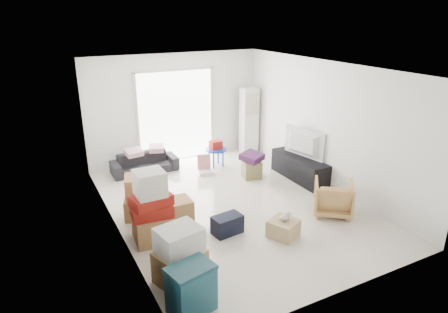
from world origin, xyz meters
name	(u,v)px	position (x,y,z in m)	size (l,w,h in m)	color
room_shell	(233,140)	(0.00, 0.00, 1.35)	(4.98, 6.48, 3.18)	silver
sliding_door	(176,112)	(0.00, 2.98, 1.24)	(2.10, 0.04, 2.33)	white
ac_tower	(249,120)	(1.95, 2.65, 0.88)	(0.45, 0.30, 1.75)	silver
tv_console	(299,168)	(2.00, 0.46, 0.26)	(0.48, 1.58, 0.53)	black
television	(300,154)	(2.00, 0.46, 0.60)	(1.11, 0.64, 0.15)	black
sofa	(144,160)	(-1.03, 2.50, 0.30)	(1.56, 0.46, 0.61)	black
pillow_left	(133,147)	(-1.27, 2.47, 0.67)	(0.40, 0.32, 0.13)	#C5909A
pillow_right	(156,143)	(-0.71, 2.51, 0.66)	(0.32, 0.26, 0.11)	#C5909A
armchair	(333,196)	(1.52, -1.19, 0.36)	(0.69, 0.65, 0.71)	tan
storage_bins	(191,289)	(-1.90, -2.39, 0.33)	(0.65, 0.52, 0.66)	#164757
box_stack_a	(180,256)	(-1.80, -1.75, 0.40)	(0.77, 0.71, 0.85)	#A7764B
box_stack_b	(152,211)	(-1.80, -0.51, 0.54)	(0.71, 0.66, 1.24)	#A7764B
box_stack_c	(139,198)	(-1.77, 0.35, 0.40)	(0.67, 0.61, 0.82)	#A7764B
loose_box	(178,209)	(-1.16, -0.04, 0.19)	(0.47, 0.47, 0.39)	#A7764B
duffel_bag	(227,225)	(-0.60, -0.91, 0.16)	(0.51, 0.31, 0.33)	black
ottoman	(252,169)	(1.07, 1.03, 0.20)	(0.40, 0.40, 0.40)	olive
blanket	(252,158)	(1.07, 1.03, 0.47)	(0.44, 0.44, 0.14)	#4C1E4B
kids_table	(216,148)	(0.66, 2.06, 0.47)	(0.53, 0.53, 0.65)	#0E33A8
toy_walker	(205,168)	(0.22, 1.74, 0.13)	(0.41, 0.38, 0.45)	silver
wood_crate	(283,228)	(0.21, -1.44, 0.15)	(0.45, 0.45, 0.30)	tan
plush_bunny	(285,217)	(0.23, -1.43, 0.36)	(0.25, 0.14, 0.13)	#B2ADA8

